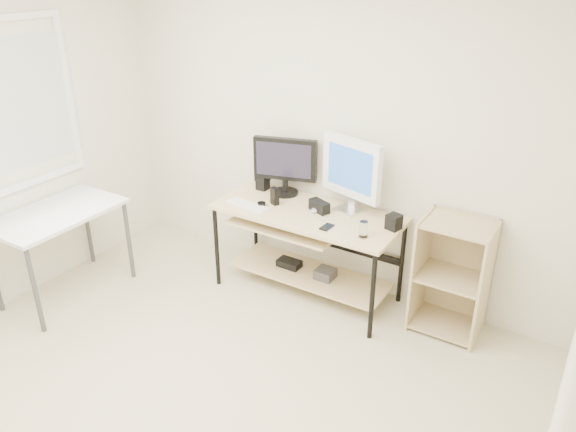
# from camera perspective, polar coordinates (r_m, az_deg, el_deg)

# --- Properties ---
(room) EXTENTS (4.01, 4.01, 2.62)m
(room) POSITION_cam_1_polar(r_m,az_deg,el_deg) (3.11, -15.16, -0.18)
(room) COLOR beige
(room) RESTS_ON ground
(desk) EXTENTS (1.50, 0.65, 0.75)m
(desk) POSITION_cam_1_polar(r_m,az_deg,el_deg) (4.53, 1.70, -1.86)
(desk) COLOR beige
(desk) RESTS_ON ground
(side_table) EXTENTS (0.60, 1.00, 0.75)m
(side_table) POSITION_cam_1_polar(r_m,az_deg,el_deg) (4.81, -22.38, -0.48)
(side_table) COLOR white
(side_table) RESTS_ON ground
(shelf_unit) EXTENTS (0.50, 0.40, 0.90)m
(shelf_unit) POSITION_cam_1_polar(r_m,az_deg,el_deg) (4.33, 16.44, -5.74)
(shelf_unit) COLOR tan
(shelf_unit) RESTS_ON ground
(black_monitor) EXTENTS (0.52, 0.22, 0.49)m
(black_monitor) POSITION_cam_1_polar(r_m,az_deg,el_deg) (4.64, -0.30, 5.44)
(black_monitor) COLOR black
(black_monitor) RESTS_ON desk
(white_imac) EXTENTS (0.55, 0.21, 0.59)m
(white_imac) POSITION_cam_1_polar(r_m,az_deg,el_deg) (4.33, 6.45, 4.67)
(white_imac) COLOR silver
(white_imac) RESTS_ON desk
(keyboard) EXTENTS (0.39, 0.15, 0.01)m
(keyboard) POSITION_cam_1_polar(r_m,az_deg,el_deg) (4.53, -4.09, 1.13)
(keyboard) COLOR white
(keyboard) RESTS_ON desk
(mouse) EXTENTS (0.06, 0.10, 0.03)m
(mouse) POSITION_cam_1_polar(r_m,az_deg,el_deg) (4.41, 2.83, 0.64)
(mouse) COLOR #AFAFB4
(mouse) RESTS_ON desk
(center_speaker) EXTENTS (0.19, 0.14, 0.09)m
(center_speaker) POSITION_cam_1_polar(r_m,az_deg,el_deg) (4.41, 3.19, 1.00)
(center_speaker) COLOR black
(center_speaker) RESTS_ON desk
(speaker_left) EXTENTS (0.10, 0.10, 0.20)m
(speaker_left) POSITION_cam_1_polar(r_m,az_deg,el_deg) (4.80, -2.60, 3.92)
(speaker_left) COLOR black
(speaker_left) RESTS_ON desk
(speaker_right) EXTENTS (0.12, 0.12, 0.12)m
(speaker_right) POSITION_cam_1_polar(r_m,az_deg,el_deg) (4.19, 10.70, -0.59)
(speaker_right) COLOR black
(speaker_right) RESTS_ON desk
(audio_controller) EXTENTS (0.08, 0.07, 0.14)m
(audio_controller) POSITION_cam_1_polar(r_m,az_deg,el_deg) (4.52, -1.36, 2.03)
(audio_controller) COLOR black
(audio_controller) RESTS_ON desk
(volume_puck) EXTENTS (0.08, 0.08, 0.03)m
(volume_puck) POSITION_cam_1_polar(r_m,az_deg,el_deg) (4.52, -2.71, 1.22)
(volume_puck) COLOR black
(volume_puck) RESTS_ON desk
(smartphone) EXTENTS (0.07, 0.13, 0.01)m
(smartphone) POSITION_cam_1_polar(r_m,az_deg,el_deg) (4.17, 3.96, -1.13)
(smartphone) COLOR black
(smartphone) RESTS_ON desk
(coaster) EXTENTS (0.08, 0.08, 0.01)m
(coaster) POSITION_cam_1_polar(r_m,az_deg,el_deg) (4.06, 7.63, -2.11)
(coaster) COLOR #997445
(coaster) RESTS_ON desk
(drinking_glass) EXTENTS (0.06, 0.06, 0.12)m
(drinking_glass) POSITION_cam_1_polar(r_m,az_deg,el_deg) (4.03, 7.68, -1.33)
(drinking_glass) COLOR white
(drinking_glass) RESTS_ON coaster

